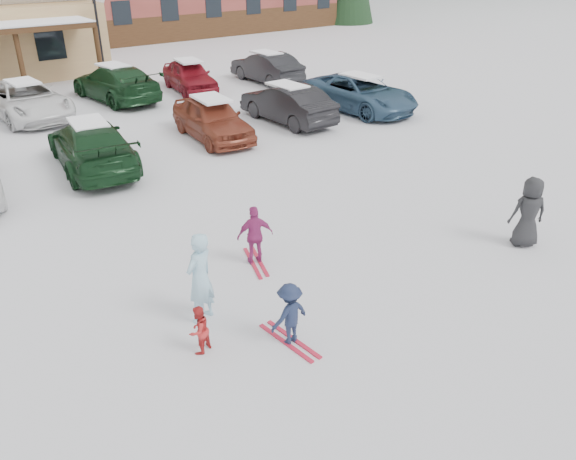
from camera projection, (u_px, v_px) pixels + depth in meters
ground at (306, 296)px, 11.32m from camera, size 160.00×160.00×0.00m
lamp_post at (94, 4)px, 28.49m from camera, size 0.50×0.25×6.38m
adult_skier at (200, 278)px, 10.23m from camera, size 0.78×0.67×1.81m
toddler_red at (199, 330)px, 9.59m from camera, size 0.54×0.49×0.91m
child_navy at (290, 314)px, 9.76m from camera, size 0.80×0.50×1.19m
skis_child_navy at (290, 341)px, 10.02m from camera, size 0.31×1.41×0.03m
child_magenta at (255, 235)px, 12.20m from camera, size 0.87×0.58×1.37m
skis_child_magenta at (256, 262)px, 12.51m from camera, size 0.65×1.39×0.03m
bystander_dark at (529, 212)px, 12.88m from camera, size 0.98×0.88×1.68m
parked_car_3 at (92, 145)px, 17.41m from camera, size 2.74×5.37×1.49m
parked_car_4 at (212, 119)px, 20.11m from camera, size 2.17×4.48×1.47m
parked_car_5 at (287, 104)px, 21.95m from camera, size 1.67×4.49×1.47m
parked_car_6 at (359, 93)px, 23.54m from camera, size 2.69×5.38×1.47m
parked_car_10 at (26, 100)px, 22.48m from camera, size 2.80×5.45×1.47m
parked_car_11 at (116, 83)px, 25.03m from camera, size 2.71×5.56×1.56m
parked_car_12 at (189, 76)px, 26.65m from camera, size 2.30×4.40×1.43m
parked_car_13 at (267, 67)px, 28.32m from camera, size 1.63×4.50×1.47m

